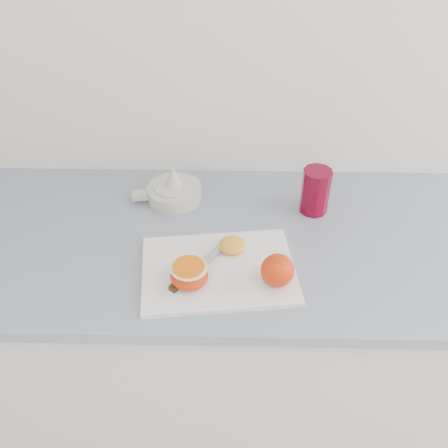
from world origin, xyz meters
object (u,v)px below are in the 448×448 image
cutting_board (219,270)px  citrus_juicer (174,190)px  half_orange (189,274)px  red_tumbler (315,193)px  counter (262,344)px

cutting_board → citrus_juicer: (-0.13, 0.29, 0.02)m
half_orange → red_tumbler: bearing=43.0°
half_orange → counter: bearing=43.3°
half_orange → red_tumbler: size_ratio=0.67×
cutting_board → red_tumbler: red_tumbler is taller
cutting_board → red_tumbler: bearing=44.4°
counter → cutting_board: cutting_board is taller
counter → red_tumbler: 0.53m
counter → half_orange: size_ratio=28.58×
citrus_juicer → half_orange: bearing=-78.5°
half_orange → citrus_juicer: bearing=101.5°
counter → half_orange: 0.55m
cutting_board → half_orange: 0.09m
counter → half_orange: (-0.19, -0.18, 0.48)m
citrus_juicer → red_tumbler: red_tumbler is taller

